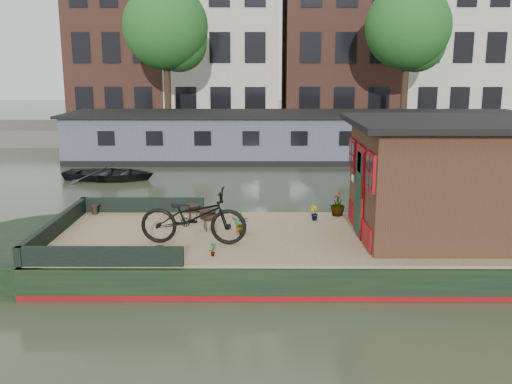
{
  "coord_description": "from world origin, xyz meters",
  "views": [
    {
      "loc": [
        -1.67,
        -11.5,
        4.12
      ],
      "look_at": [
        -1.73,
        0.5,
        1.46
      ],
      "focal_mm": 40.0,
      "sensor_mm": 36.0,
      "label": 1
    }
  ],
  "objects_px": {
    "bicycle": "(193,216)",
    "potted_plant_a": "(241,226)",
    "brazier_front": "(208,220)",
    "cabin": "(446,178)",
    "dinghy": "(109,170)",
    "brazier_rear": "(192,213)"
  },
  "relations": [
    {
      "from": "brazier_front",
      "to": "cabin",
      "type": "bearing_deg",
      "value": -4.29
    },
    {
      "from": "dinghy",
      "to": "brazier_front",
      "type": "bearing_deg",
      "value": -147.7
    },
    {
      "from": "bicycle",
      "to": "potted_plant_a",
      "type": "height_order",
      "value": "bicycle"
    },
    {
      "from": "potted_plant_a",
      "to": "dinghy",
      "type": "bearing_deg",
      "value": 119.13
    },
    {
      "from": "cabin",
      "to": "brazier_rear",
      "type": "xyz_separation_m",
      "value": [
        -5.38,
        1.14,
        -1.05
      ]
    },
    {
      "from": "bicycle",
      "to": "brazier_rear",
      "type": "bearing_deg",
      "value": 10.96
    },
    {
      "from": "bicycle",
      "to": "brazier_front",
      "type": "relative_size",
      "value": 4.81
    },
    {
      "from": "cabin",
      "to": "potted_plant_a",
      "type": "relative_size",
      "value": 10.19
    },
    {
      "from": "bicycle",
      "to": "potted_plant_a",
      "type": "distance_m",
      "value": 1.14
    },
    {
      "from": "brazier_rear",
      "to": "brazier_front",
      "type": "bearing_deg",
      "value": -60.65
    },
    {
      "from": "bicycle",
      "to": "brazier_front",
      "type": "bearing_deg",
      "value": -8.42
    },
    {
      "from": "bicycle",
      "to": "brazier_front",
      "type": "xyz_separation_m",
      "value": [
        0.2,
        0.96,
        -0.34
      ]
    },
    {
      "from": "potted_plant_a",
      "to": "dinghy",
      "type": "xyz_separation_m",
      "value": [
        -5.19,
        9.31,
        -0.5
      ]
    },
    {
      "from": "cabin",
      "to": "brazier_rear",
      "type": "height_order",
      "value": "cabin"
    },
    {
      "from": "potted_plant_a",
      "to": "brazier_front",
      "type": "height_order",
      "value": "brazier_front"
    },
    {
      "from": "brazier_rear",
      "to": "dinghy",
      "type": "bearing_deg",
      "value": 116.32
    },
    {
      "from": "bicycle",
      "to": "dinghy",
      "type": "bearing_deg",
      "value": 26.68
    },
    {
      "from": "cabin",
      "to": "brazier_rear",
      "type": "bearing_deg",
      "value": 168.08
    },
    {
      "from": "bicycle",
      "to": "potted_plant_a",
      "type": "relative_size",
      "value": 5.39
    },
    {
      "from": "cabin",
      "to": "dinghy",
      "type": "xyz_separation_m",
      "value": [
        -9.41,
        9.27,
        -1.53
      ]
    },
    {
      "from": "brazier_rear",
      "to": "dinghy",
      "type": "distance_m",
      "value": 9.09
    },
    {
      "from": "cabin",
      "to": "dinghy",
      "type": "relative_size",
      "value": 1.18
    }
  ]
}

